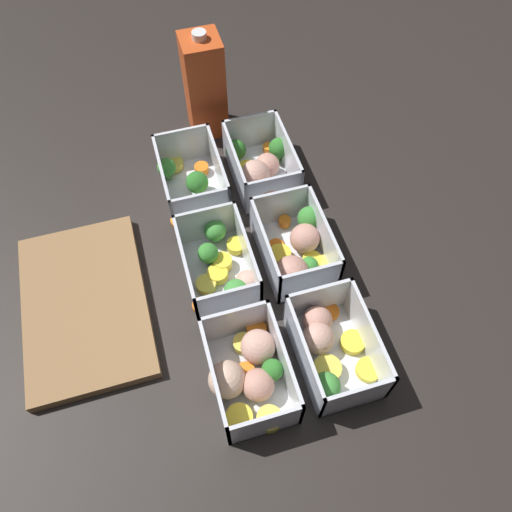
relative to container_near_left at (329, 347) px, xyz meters
name	(u,v)px	position (x,y,z in m)	size (l,w,h in m)	color
ground_plane	(256,265)	(0.17, 0.06, -0.03)	(4.00, 4.00, 0.00)	#282321
container_near_left	(329,347)	(0.00, 0.00, 0.00)	(0.16, 0.11, 0.08)	silver
container_near_center	(298,249)	(0.17, -0.01, 0.00)	(0.16, 0.12, 0.08)	silver
container_near_right	(261,168)	(0.34, 0.00, 0.00)	(0.17, 0.11, 0.08)	silver
container_far_left	(249,372)	(0.00, 0.12, 0.00)	(0.17, 0.12, 0.08)	silver
container_far_center	(221,266)	(0.17, 0.11, 0.00)	(0.16, 0.12, 0.08)	silver
container_far_right	(191,180)	(0.35, 0.12, 0.00)	(0.17, 0.12, 0.08)	silver
juice_carton	(203,87)	(0.50, 0.06, 0.07)	(0.07, 0.07, 0.20)	#D14C1E
cutting_board	(85,306)	(0.17, 0.32, -0.02)	(0.28, 0.18, 0.02)	olive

